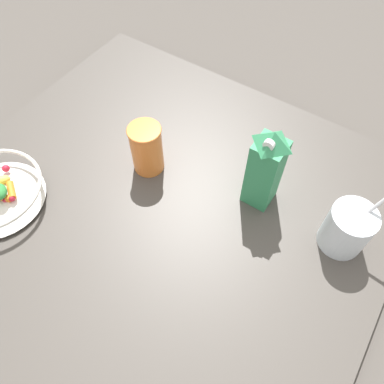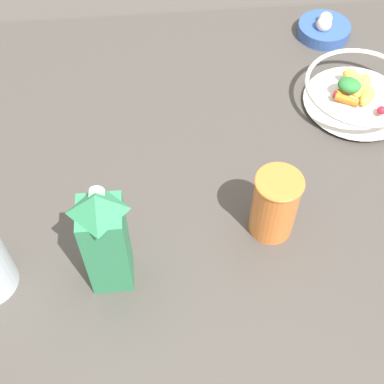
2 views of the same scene
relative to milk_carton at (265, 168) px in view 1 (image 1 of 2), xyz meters
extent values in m
plane|color=#4C4742|center=(-0.20, -0.20, -0.16)|extent=(6.00, 6.00, 0.00)
cube|color=#47423D|center=(-0.20, -0.20, -0.14)|extent=(1.13, 1.13, 0.04)
cylinder|color=silver|center=(-0.55, -0.38, -0.12)|extent=(0.13, 0.13, 0.01)
cylinder|color=orange|center=(-0.51, -0.38, -0.08)|extent=(0.05, 0.03, 0.02)
cylinder|color=orange|center=(-0.51, -0.35, -0.08)|extent=(0.05, 0.04, 0.02)
sphere|color=red|center=(-0.51, -0.38, -0.08)|extent=(0.02, 0.02, 0.02)
sphere|color=red|center=(-0.49, -0.37, -0.08)|extent=(0.02, 0.02, 0.02)
sphere|color=red|center=(-0.58, -0.31, -0.08)|extent=(0.02, 0.02, 0.02)
cube|color=#338C59|center=(0.00, 0.00, -0.02)|extent=(0.07, 0.07, 0.20)
pyramid|color=#338C59|center=(0.00, 0.00, 0.10)|extent=(0.07, 0.07, 0.04)
cylinder|color=white|center=(0.00, -0.02, 0.10)|extent=(0.02, 0.01, 0.02)
cylinder|color=silver|center=(0.22, -0.01, -0.06)|extent=(0.11, 0.11, 0.12)
cylinder|color=white|center=(0.22, -0.01, -0.01)|extent=(0.10, 0.10, 0.02)
cylinder|color=silver|center=(0.25, 0.03, 0.02)|extent=(0.06, 0.08, 0.16)
cylinder|color=orange|center=(-0.30, -0.07, -0.05)|extent=(0.08, 0.08, 0.14)
torus|color=orange|center=(-0.30, -0.07, 0.02)|extent=(0.09, 0.09, 0.01)
camera|label=1|loc=(0.15, -0.54, 0.69)|focal=35.00mm
camera|label=2|loc=(-0.10, 0.46, 0.74)|focal=50.00mm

